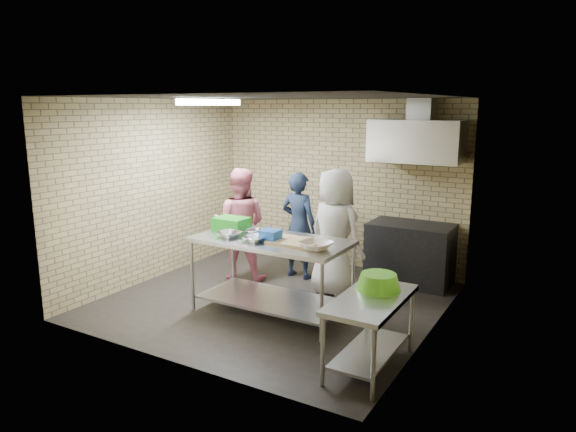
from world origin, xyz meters
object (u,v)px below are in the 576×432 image
object	(u,v)px
woman_white	(335,233)
green_crate	(231,224)
side_counter	(370,333)
woman_pink	(240,224)
green_basin	(378,282)
bottle_red	(424,145)
stove	(410,253)
blue_tub	(271,236)
man_navy	(299,225)
bottle_green	(452,147)
prep_table	(272,276)

from	to	relation	value
woman_white	green_crate	bearing A→B (deg)	53.47
side_counter	woman_pink	distance (m)	3.22
green_crate	woman_pink	bearing A→B (deg)	118.45
side_counter	green_basin	world-z (taller)	green_basin
side_counter	green_basin	bearing A→B (deg)	94.57
bottle_red	woman_white	size ratio (longest dim) A/B	0.10
side_counter	stove	bearing A→B (deg)	99.29
blue_tub	woman_white	bearing A→B (deg)	72.10
woman_white	green_basin	bearing A→B (deg)	143.68
woman_pink	green_basin	bearing A→B (deg)	132.56
side_counter	blue_tub	size ratio (longest dim) A/B	5.55
green_crate	man_navy	distance (m)	1.37
stove	bottle_green	distance (m)	1.65
woman_pink	woman_white	world-z (taller)	woman_white
green_crate	bottle_green	size ratio (longest dim) A/B	2.88
bottle_green	man_navy	size ratio (longest dim) A/B	0.09
green_basin	woman_white	distance (m)	1.89
prep_table	side_counter	distance (m)	1.77
green_basin	woman_pink	size ratio (longest dim) A/B	0.27
side_counter	bottle_green	size ratio (longest dim) A/B	8.00
man_navy	woman_white	world-z (taller)	woman_white
prep_table	bottle_green	distance (m)	3.17
bottle_green	side_counter	bearing A→B (deg)	-90.00
green_crate	stove	bearing A→B (deg)	45.71
prep_table	bottle_red	bearing A→B (deg)	61.94
man_navy	bottle_red	bearing A→B (deg)	-148.39
green_crate	man_navy	world-z (taller)	man_navy
green_basin	woman_white	size ratio (longest dim) A/B	0.26
green_crate	man_navy	size ratio (longest dim) A/B	0.27
green_basin	bottle_green	world-z (taller)	bottle_green
green_crate	prep_table	bearing A→B (deg)	-9.73
man_navy	green_crate	bearing A→B (deg)	81.76
woman_white	stove	bearing A→B (deg)	-111.24
side_counter	green_crate	world-z (taller)	green_crate
prep_table	green_crate	xyz separation A→B (m)	(-0.70, 0.12, 0.57)
side_counter	man_navy	bearing A→B (deg)	132.91
blue_tub	woman_pink	world-z (taller)	woman_pink
side_counter	blue_tub	bearing A→B (deg)	158.01
bottle_green	man_navy	bearing A→B (deg)	-157.63
stove	green_crate	xyz separation A→B (m)	(-1.86, -1.90, 0.61)
side_counter	woman_white	bearing A→B (deg)	124.84
bottle_red	woman_pink	world-z (taller)	bottle_red
prep_table	stove	xyz separation A→B (m)	(1.16, 2.02, -0.04)
woman_pink	blue_tub	bearing A→B (deg)	119.04
prep_table	stove	size ratio (longest dim) A/B	1.62
bottle_red	woman_pink	xyz separation A→B (m)	(-2.33, -1.35, -1.18)
blue_tub	man_navy	distance (m)	1.62
man_navy	woman_white	bearing A→B (deg)	156.06
side_counter	bottle_green	bearing A→B (deg)	90.00
bottle_green	woman_pink	distance (m)	3.26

